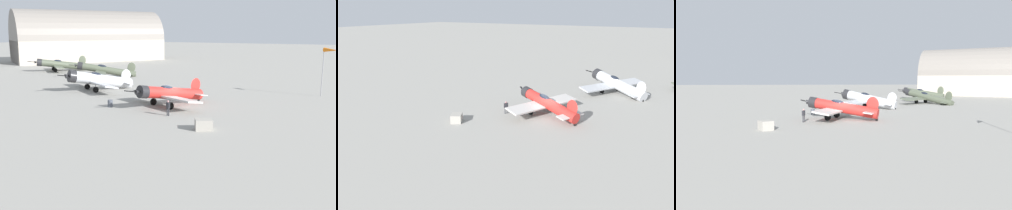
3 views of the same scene
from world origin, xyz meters
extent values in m
plane|color=gray|center=(0.00, 0.00, 0.00)|extent=(400.00, 400.00, 0.00)
cylinder|color=red|center=(0.00, 0.00, 1.44)|extent=(8.43, 4.63, 2.44)
cylinder|color=#232326|center=(-3.73, 1.63, 2.00)|extent=(1.55, 1.71, 1.50)
cone|color=#232326|center=(-4.33, 1.89, 2.09)|extent=(0.80, 0.78, 0.65)
cube|color=black|center=(-4.47, 1.95, 2.09)|extent=(1.93, 2.04, 0.44)
ellipsoid|color=black|center=(-0.78, 0.34, 2.10)|extent=(1.93, 1.41, 0.91)
cube|color=#BCB7B2|center=(-0.94, 0.41, 1.22)|extent=(5.91, 10.01, 0.46)
ellipsoid|color=red|center=(3.29, -1.43, 2.04)|extent=(1.62, 0.79, 1.87)
cube|color=#BCB7B2|center=(3.11, -1.35, 1.04)|extent=(2.37, 3.56, 0.25)
cylinder|color=#999BA0|center=(-2.03, -0.80, 0.91)|extent=(0.14, 0.14, 1.02)
cylinder|color=black|center=(-2.03, -0.80, 0.40)|extent=(0.81, 0.50, 0.80)
cylinder|color=#999BA0|center=(-0.79, 2.03, 0.91)|extent=(0.14, 0.14, 1.02)
cylinder|color=black|center=(-0.79, 2.03, 0.40)|extent=(0.81, 0.50, 0.80)
cylinder|color=black|center=(3.76, -1.64, 0.14)|extent=(0.30, 0.20, 0.28)
cylinder|color=#B7BABF|center=(5.46, 14.06, 1.45)|extent=(8.68, 6.03, 3.19)
cylinder|color=#232326|center=(1.75, 16.27, 2.25)|extent=(1.89, 2.07, 1.83)
cone|color=#232326|center=(1.19, 16.60, 2.37)|extent=(0.94, 0.95, 0.79)
cube|color=black|center=(1.07, 16.68, 2.37)|extent=(2.95, 0.42, 0.60)
ellipsoid|color=black|center=(4.69, 14.52, 2.28)|extent=(1.93, 1.57, 0.98)
cube|color=#ADAFB5|center=(4.53, 14.62, 1.21)|extent=(7.87, 11.40, 0.53)
ellipsoid|color=#B7BABF|center=(8.73, 12.12, 1.90)|extent=(1.59, 1.02, 1.94)
cube|color=#ADAFB5|center=(8.55, 12.22, 0.86)|extent=(2.68, 3.48, 0.30)
cylinder|color=#999BA0|center=(3.21, 13.45, 0.94)|extent=(0.14, 0.14, 1.07)
cylinder|color=black|center=(3.21, 13.45, 0.40)|extent=(0.79, 0.58, 0.80)
cylinder|color=#999BA0|center=(4.93, 16.34, 0.94)|extent=(0.14, 0.14, 1.07)
cylinder|color=black|center=(4.93, 16.34, 0.40)|extent=(0.79, 0.58, 0.80)
cylinder|color=black|center=(9.19, 11.84, 0.14)|extent=(0.29, 0.23, 0.28)
cylinder|color=#4C5442|center=(18.54, 22.71, 1.19)|extent=(7.15, 9.10, 3.09)
cylinder|color=#232326|center=(15.61, 26.69, 2.09)|extent=(1.78, 1.73, 1.51)
cone|color=#232326|center=(15.22, 27.22, 2.21)|extent=(0.84, 0.86, 0.66)
cube|color=black|center=(15.14, 27.34, 2.21)|extent=(3.17, 0.43, 0.50)
ellipsoid|color=black|center=(17.93, 23.54, 1.92)|extent=(1.67, 1.90, 0.97)
cube|color=#565E4C|center=(17.80, 23.70, 1.07)|extent=(11.29, 8.99, 0.51)
ellipsoid|color=#4C5442|center=(21.09, 19.23, 1.62)|extent=(1.17, 1.54, 2.16)
cube|color=#565E4C|center=(20.98, 19.39, 0.50)|extent=(3.39, 2.90, 0.29)
cylinder|color=#999BA0|center=(16.20, 23.29, 0.85)|extent=(0.14, 0.14, 0.90)
cylinder|color=black|center=(16.20, 23.29, 0.40)|extent=(0.63, 0.76, 0.80)
cylinder|color=#999BA0|center=(18.68, 25.11, 0.85)|extent=(0.14, 0.14, 0.90)
cylinder|color=black|center=(18.68, 25.11, 0.40)|extent=(0.63, 0.76, 0.80)
cylinder|color=black|center=(21.46, 18.73, 0.14)|extent=(0.25, 0.28, 0.28)
cylinder|color=#4C5442|center=(22.25, 37.00, 1.34)|extent=(8.41, 7.35, 2.64)
cylinder|color=#232326|center=(18.68, 39.98, 1.95)|extent=(1.80, 1.85, 1.61)
cone|color=#232326|center=(18.18, 40.40, 2.03)|extent=(0.88, 0.88, 0.69)
cube|color=black|center=(18.07, 40.49, 2.03)|extent=(2.30, 2.12, 0.48)
ellipsoid|color=black|center=(21.50, 37.62, 2.06)|extent=(1.85, 1.72, 0.90)
cube|color=#565E4C|center=(21.36, 37.75, 1.11)|extent=(7.76, 8.81, 0.40)
ellipsoid|color=#4C5442|center=(25.37, 34.39, 2.10)|extent=(1.42, 1.22, 2.21)
cube|color=#565E4C|center=(25.22, 34.51, 0.91)|extent=(3.03, 3.32, 0.24)
cylinder|color=#999BA0|center=(19.88, 36.89, 0.86)|extent=(0.14, 0.14, 0.92)
cylinder|color=black|center=(19.88, 36.89, 0.40)|extent=(0.74, 0.67, 0.80)
cylinder|color=#999BA0|center=(21.93, 39.34, 0.86)|extent=(0.14, 0.14, 0.92)
cylinder|color=black|center=(21.93, 39.34, 0.40)|extent=(0.74, 0.67, 0.80)
cylinder|color=black|center=(25.82, 34.01, 0.14)|extent=(0.28, 0.26, 0.28)
cylinder|color=#2D2D33|center=(-4.89, -2.08, 0.39)|extent=(0.11, 0.11, 0.79)
cylinder|color=#2D2D33|center=(-4.76, -1.84, 0.39)|extent=(0.11, 0.11, 0.79)
cube|color=#2D2D33|center=(-4.82, -1.96, 1.07)|extent=(0.39, 0.48, 0.56)
sphere|color=tan|center=(-4.82, -1.96, 1.46)|extent=(0.21, 0.21, 0.21)
cylinder|color=#2D2D33|center=(-4.95, -2.19, 1.08)|extent=(0.09, 0.09, 0.53)
cylinder|color=#2D2D33|center=(-4.70, -1.73, 1.08)|extent=(0.09, 0.09, 0.53)
cube|color=#9E998E|center=(-8.27, -7.23, 0.47)|extent=(1.73, 1.85, 0.93)
cylinder|color=#474C56|center=(-3.92, 5.81, 0.40)|extent=(0.56, 0.56, 0.80)
torus|color=#474C56|center=(-3.92, 5.81, 0.56)|extent=(0.60, 0.60, 0.04)
torus|color=#474C56|center=(-3.92, 5.81, 0.24)|extent=(0.60, 0.60, 0.04)
cylinder|color=gray|center=(14.39, -14.31, 3.08)|extent=(0.10, 0.10, 6.16)
cone|color=orange|center=(13.84, -15.16, 6.01)|extent=(1.58, 2.00, 0.56)
cube|color=#ADA393|center=(46.79, 50.01, 2.86)|extent=(41.74, 34.80, 5.72)
cylinder|color=slate|center=(46.79, 50.01, 5.72)|extent=(41.74, 34.80, 15.97)
camera|label=1|loc=(-37.84, -19.23, 8.51)|focal=40.60mm
camera|label=2|loc=(12.32, -31.33, 12.26)|focal=31.28mm
camera|label=3|loc=(-3.04, -39.04, 5.12)|focal=34.47mm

